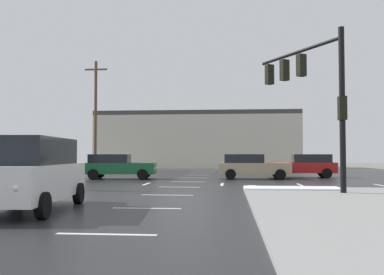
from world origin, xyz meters
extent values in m
plane|color=slate|center=(0.00, 0.00, 0.00)|extent=(120.00, 120.00, 0.00)
cube|color=#232326|center=(0.00, 0.00, 0.01)|extent=(44.00, 44.00, 0.02)
cube|color=white|center=(5.00, -4.00, 0.17)|extent=(4.00, 1.60, 0.06)
cube|color=silver|center=(0.00, -14.00, 0.02)|extent=(2.00, 0.15, 0.01)
cube|color=silver|center=(0.00, -10.00, 0.02)|extent=(2.00, 0.15, 0.01)
cube|color=silver|center=(0.00, -6.00, 0.02)|extent=(2.00, 0.15, 0.01)
cube|color=silver|center=(0.00, -2.00, 0.02)|extent=(2.00, 0.15, 0.01)
cube|color=silver|center=(0.00, 2.00, 0.02)|extent=(2.00, 0.15, 0.01)
cube|color=silver|center=(0.00, 6.00, 0.02)|extent=(2.00, 0.15, 0.01)
cube|color=silver|center=(0.00, 10.00, 0.02)|extent=(2.00, 0.15, 0.01)
cube|color=silver|center=(0.00, 14.00, 0.02)|extent=(2.00, 0.15, 0.01)
cube|color=silver|center=(0.00, 18.00, 0.02)|extent=(2.00, 0.15, 0.01)
cube|color=silver|center=(-10.00, 0.00, 0.02)|extent=(0.15, 2.00, 0.01)
cube|color=silver|center=(-6.00, 0.00, 0.02)|extent=(0.15, 2.00, 0.01)
cube|color=silver|center=(-2.00, 0.00, 0.02)|extent=(0.15, 2.00, 0.01)
cube|color=silver|center=(2.00, 0.00, 0.02)|extent=(0.15, 2.00, 0.01)
cube|color=silver|center=(6.00, 0.00, 0.02)|extent=(0.15, 2.00, 0.01)
cube|color=silver|center=(10.00, 0.00, 0.02)|extent=(0.15, 2.00, 0.01)
cube|color=silver|center=(3.50, -4.00, 0.02)|extent=(0.45, 7.00, 0.01)
cylinder|color=black|center=(6.67, -5.70, 3.30)|extent=(0.22, 0.22, 6.32)
cylinder|color=black|center=(5.37, -3.47, 6.06)|extent=(2.72, 4.54, 0.14)
cube|color=black|center=(5.50, -3.69, 5.43)|extent=(0.45, 0.42, 0.95)
sphere|color=#19D833|center=(5.42, -3.55, 5.72)|extent=(0.20, 0.20, 0.20)
cube|color=black|center=(4.91, -2.68, 5.43)|extent=(0.45, 0.42, 0.95)
sphere|color=#19D833|center=(4.83, -2.55, 5.72)|extent=(0.20, 0.20, 0.20)
cube|color=black|center=(4.33, -1.68, 5.43)|extent=(0.45, 0.42, 0.95)
sphere|color=#19D833|center=(4.25, -1.54, 5.72)|extent=(0.20, 0.20, 0.20)
cube|color=black|center=(6.67, -5.70, 3.34)|extent=(0.28, 0.36, 0.90)
cube|color=beige|center=(-1.44, 29.16, 3.07)|extent=(23.78, 8.00, 6.14)
cube|color=#3F3D3A|center=(-1.44, 29.16, 6.39)|extent=(23.78, 8.00, 0.50)
cube|color=#195933|center=(-4.58, 4.43, 0.70)|extent=(4.64, 2.18, 0.70)
cube|color=black|center=(-5.25, 4.37, 1.33)|extent=(2.61, 1.86, 0.55)
cylinder|color=black|center=(-3.13, 5.46, 0.35)|extent=(0.68, 0.28, 0.66)
cylinder|color=black|center=(-2.98, 3.67, 0.35)|extent=(0.68, 0.28, 0.66)
cylinder|color=black|center=(-6.18, 5.20, 0.35)|extent=(0.68, 0.28, 0.66)
cylinder|color=black|center=(-6.03, 3.40, 0.35)|extent=(0.68, 0.28, 0.66)
sphere|color=white|center=(-2.44, 5.19, 0.70)|extent=(0.18, 0.18, 0.18)
sphere|color=white|center=(-2.34, 4.05, 0.70)|extent=(0.18, 0.18, 0.18)
cube|color=tan|center=(3.99, 5.29, 0.70)|extent=(4.51, 1.82, 0.70)
cube|color=black|center=(3.32, 5.30, 1.33)|extent=(2.48, 1.67, 0.55)
cylinder|color=black|center=(5.53, 6.18, 0.35)|extent=(0.66, 0.22, 0.66)
cylinder|color=black|center=(5.52, 4.38, 0.35)|extent=(0.66, 0.22, 0.66)
cylinder|color=black|center=(2.47, 6.20, 0.35)|extent=(0.66, 0.22, 0.66)
cylinder|color=black|center=(2.46, 4.40, 0.35)|extent=(0.66, 0.22, 0.66)
sphere|color=white|center=(6.20, 5.86, 0.70)|extent=(0.18, 0.18, 0.18)
sphere|color=white|center=(6.19, 4.70, 0.70)|extent=(0.18, 0.18, 0.18)
cube|color=white|center=(-3.20, -10.74, 0.82)|extent=(2.40, 4.96, 0.95)
cube|color=black|center=(-3.20, -10.74, 1.67)|extent=(2.11, 3.52, 0.75)
cylinder|color=black|center=(-2.08, -12.27, 0.35)|extent=(0.28, 0.68, 0.66)
cylinder|color=black|center=(-2.39, -9.02, 0.35)|extent=(0.28, 0.68, 0.66)
cylinder|color=black|center=(-4.33, -9.21, 0.35)|extent=(0.28, 0.68, 0.66)
sphere|color=white|center=(-2.36, -13.02, 0.82)|extent=(0.18, 0.18, 0.18)
cylinder|color=black|center=(-7.12, -4.06, 0.35)|extent=(0.26, 0.67, 0.66)
sphere|color=white|center=(-7.40, -3.37, 0.70)|extent=(0.18, 0.18, 0.18)
cube|color=#B21919|center=(7.27, 7.29, 0.70)|extent=(4.57, 1.99, 0.70)
cube|color=black|center=(7.95, 7.26, 1.33)|extent=(2.54, 1.76, 0.55)
cylinder|color=black|center=(5.71, 6.45, 0.35)|extent=(0.67, 0.25, 0.66)
cylinder|color=black|center=(5.78, 8.25, 0.35)|extent=(0.67, 0.25, 0.66)
cylinder|color=black|center=(8.76, 6.32, 0.35)|extent=(0.67, 0.25, 0.66)
cylinder|color=black|center=(8.84, 8.12, 0.35)|extent=(0.67, 0.25, 0.66)
sphere|color=white|center=(5.05, 6.81, 0.70)|extent=(0.18, 0.18, 0.18)
sphere|color=white|center=(5.10, 7.96, 0.70)|extent=(0.18, 0.18, 0.18)
cylinder|color=black|center=(-12.44, 5.18, 0.35)|extent=(0.67, 0.26, 0.66)
cylinder|color=brown|center=(-10.49, 17.46, 5.32)|extent=(0.28, 0.28, 10.63)
cube|color=brown|center=(-10.49, 17.46, 9.83)|extent=(2.20, 0.14, 0.14)
camera|label=1|loc=(2.40, -22.08, 1.57)|focal=39.45mm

